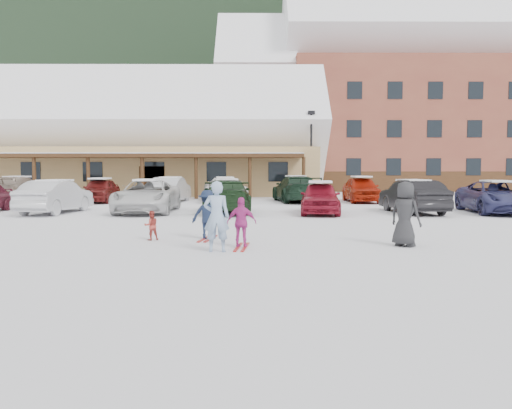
{
  "coord_description": "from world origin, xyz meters",
  "views": [
    {
      "loc": [
        0.22,
        -12.59,
        1.95
      ],
      "look_at": [
        0.3,
        1.0,
        1.0
      ],
      "focal_mm": 35.0,
      "sensor_mm": 36.0,
      "label": 1
    }
  ],
  "objects_px": {
    "toddler_red": "(151,226)",
    "child_magenta": "(242,222)",
    "parked_car_1": "(56,197)",
    "parked_car_11": "(296,189)",
    "parked_car_12": "(361,189)",
    "adult_skier": "(217,217)",
    "parked_car_5": "(413,197)",
    "parked_car_6": "(497,197)",
    "parked_car_7": "(18,190)",
    "parked_car_3": "(227,196)",
    "day_lodge": "(139,145)",
    "lamp_post": "(311,148)",
    "alpine_hotel": "(393,103)",
    "bystander_dark": "(405,214)",
    "parked_car_2": "(147,196)",
    "parked_car_8": "(100,190)",
    "child_navy": "(207,215)",
    "parked_car_4": "(320,198)",
    "parked_car_9": "(171,190)",
    "parked_car_10": "(225,190)"
  },
  "relations": [
    {
      "from": "child_navy",
      "to": "parked_car_9",
      "type": "xyz_separation_m",
      "value": [
        -3.66,
        15.96,
        0.06
      ]
    },
    {
      "from": "parked_car_2",
      "to": "parked_car_8",
      "type": "height_order",
      "value": "parked_car_2"
    },
    {
      "from": "adult_skier",
      "to": "parked_car_12",
      "type": "height_order",
      "value": "adult_skier"
    },
    {
      "from": "alpine_hotel",
      "to": "parked_car_1",
      "type": "xyz_separation_m",
      "value": [
        -22.91,
        -28.22,
        -7.89
      ]
    },
    {
      "from": "day_lodge",
      "to": "parked_car_6",
      "type": "height_order",
      "value": "day_lodge"
    },
    {
      "from": "day_lodge",
      "to": "parked_car_1",
      "type": "height_order",
      "value": "day_lodge"
    },
    {
      "from": "alpine_hotel",
      "to": "adult_skier",
      "type": "distance_m",
      "value": 42.32
    },
    {
      "from": "bystander_dark",
      "to": "child_navy",
      "type": "bearing_deg",
      "value": 31.25
    },
    {
      "from": "lamp_post",
      "to": "parked_car_1",
      "type": "relative_size",
      "value": 1.37
    },
    {
      "from": "parked_car_4",
      "to": "parked_car_5",
      "type": "height_order",
      "value": "parked_car_5"
    },
    {
      "from": "day_lodge",
      "to": "bystander_dark",
      "type": "height_order",
      "value": "day_lodge"
    },
    {
      "from": "parked_car_11",
      "to": "parked_car_12",
      "type": "relative_size",
      "value": 1.19
    },
    {
      "from": "parked_car_6",
      "to": "alpine_hotel",
      "type": "bearing_deg",
      "value": 89.97
    },
    {
      "from": "parked_car_12",
      "to": "day_lodge",
      "type": "bearing_deg",
      "value": 146.81
    },
    {
      "from": "day_lodge",
      "to": "parked_car_11",
      "type": "bearing_deg",
      "value": -41.5
    },
    {
      "from": "lamp_post",
      "to": "parked_car_11",
      "type": "relative_size",
      "value": 1.14
    },
    {
      "from": "day_lodge",
      "to": "parked_car_8",
      "type": "bearing_deg",
      "value": -89.56
    },
    {
      "from": "bystander_dark",
      "to": "parked_car_11",
      "type": "xyz_separation_m",
      "value": [
        -1.29,
        17.54,
        -0.04
      ]
    },
    {
      "from": "lamp_post",
      "to": "adult_skier",
      "type": "bearing_deg",
      "value": -101.72
    },
    {
      "from": "parked_car_5",
      "to": "parked_car_11",
      "type": "distance_m",
      "value": 9.01
    },
    {
      "from": "bystander_dark",
      "to": "parked_car_12",
      "type": "relative_size",
      "value": 0.36
    },
    {
      "from": "day_lodge",
      "to": "parked_car_3",
      "type": "height_order",
      "value": "day_lodge"
    },
    {
      "from": "parked_car_3",
      "to": "parked_car_7",
      "type": "relative_size",
      "value": 0.97
    },
    {
      "from": "toddler_red",
      "to": "parked_car_10",
      "type": "height_order",
      "value": "parked_car_10"
    },
    {
      "from": "parked_car_4",
      "to": "parked_car_6",
      "type": "height_order",
      "value": "parked_car_6"
    },
    {
      "from": "adult_skier",
      "to": "parked_car_8",
      "type": "bearing_deg",
      "value": -66.61
    },
    {
      "from": "parked_car_7",
      "to": "parked_car_8",
      "type": "distance_m",
      "value": 4.67
    },
    {
      "from": "lamp_post",
      "to": "parked_car_2",
      "type": "bearing_deg",
      "value": -124.0
    },
    {
      "from": "lamp_post",
      "to": "adult_skier",
      "type": "distance_m",
      "value": 25.02
    },
    {
      "from": "bystander_dark",
      "to": "parked_car_11",
      "type": "relative_size",
      "value": 0.31
    },
    {
      "from": "adult_skier",
      "to": "parked_car_8",
      "type": "xyz_separation_m",
      "value": [
        -8.27,
        18.01,
        -0.12
      ]
    },
    {
      "from": "parked_car_3",
      "to": "parked_car_1",
      "type": "bearing_deg",
      "value": -0.44
    },
    {
      "from": "adult_skier",
      "to": "child_magenta",
      "type": "relative_size",
      "value": 1.33
    },
    {
      "from": "adult_skier",
      "to": "parked_car_5",
      "type": "relative_size",
      "value": 0.37
    },
    {
      "from": "parked_car_1",
      "to": "parked_car_11",
      "type": "relative_size",
      "value": 0.83
    },
    {
      "from": "alpine_hotel",
      "to": "parked_car_5",
      "type": "height_order",
      "value": "alpine_hotel"
    },
    {
      "from": "bystander_dark",
      "to": "parked_car_8",
      "type": "distance_m",
      "value": 21.55
    },
    {
      "from": "parked_car_3",
      "to": "parked_car_8",
      "type": "relative_size",
      "value": 1.23
    },
    {
      "from": "toddler_red",
      "to": "child_magenta",
      "type": "height_order",
      "value": "child_magenta"
    },
    {
      "from": "parked_car_2",
      "to": "parked_car_4",
      "type": "bearing_deg",
      "value": -6.32
    },
    {
      "from": "bystander_dark",
      "to": "parked_car_12",
      "type": "bearing_deg",
      "value": -52.75
    },
    {
      "from": "day_lodge",
      "to": "parked_car_6",
      "type": "relative_size",
      "value": 5.59
    },
    {
      "from": "parked_car_10",
      "to": "bystander_dark",
      "type": "bearing_deg",
      "value": -78.75
    },
    {
      "from": "parked_car_7",
      "to": "child_navy",
      "type": "bearing_deg",
      "value": 126.99
    },
    {
      "from": "day_lodge",
      "to": "parked_car_12",
      "type": "bearing_deg",
      "value": -33.93
    },
    {
      "from": "alpine_hotel",
      "to": "parked_car_7",
      "type": "distance_m",
      "value": 35.97
    },
    {
      "from": "parked_car_11",
      "to": "parked_car_12",
      "type": "height_order",
      "value": "parked_car_11"
    },
    {
      "from": "alpine_hotel",
      "to": "parked_car_3",
      "type": "distance_m",
      "value": 32.76
    },
    {
      "from": "toddler_red",
      "to": "parked_car_2",
      "type": "height_order",
      "value": "parked_car_2"
    },
    {
      "from": "parked_car_6",
      "to": "parked_car_7",
      "type": "distance_m",
      "value": 25.67
    }
  ]
}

